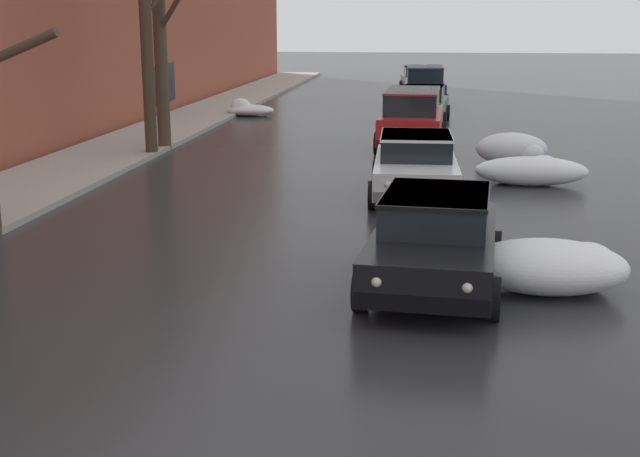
{
  "coord_description": "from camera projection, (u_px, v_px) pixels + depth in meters",
  "views": [
    {
      "loc": [
        2.63,
        -4.03,
        3.94
      ],
      "look_at": [
        1.13,
        7.78,
        0.99
      ],
      "focal_mm": 47.62,
      "sensor_mm": 36.0,
      "label": 1
    }
  ],
  "objects": [
    {
      "name": "sedan_grey_at_far_intersection",
      "position": [
        418.0,
        79.0,
        45.75
      ],
      "size": [
        2.12,
        4.2,
        1.42
      ],
      "color": "slate",
      "rests_on": "ground"
    },
    {
      "name": "left_sidewalk_slab",
      "position": [
        84.0,
        164.0,
        23.28
      ],
      "size": [
        2.98,
        80.0,
        0.13
      ],
      "primitive_type": "cube",
      "color": "#A8A399",
      "rests_on": "ground"
    },
    {
      "name": "snow_bank_mid_block_left",
      "position": [
        248.0,
        109.0,
        35.18
      ],
      "size": [
        2.01,
        1.08,
        0.73
      ],
      "color": "white",
      "rests_on": "ground"
    },
    {
      "name": "sedan_black_approaching_near_lane",
      "position": [
        435.0,
        238.0,
        12.67
      ],
      "size": [
        2.23,
        4.31,
        1.42
      ],
      "color": "black",
      "rests_on": "ground"
    },
    {
      "name": "suv_red_parked_kerbside_mid",
      "position": [
        412.0,
        117.0,
        26.19
      ],
      "size": [
        2.15,
        4.77,
        1.82
      ],
      "color": "red",
      "rests_on": "ground"
    },
    {
      "name": "bare_tree_mid_block",
      "position": [
        147.0,
        28.0,
        24.13
      ],
      "size": [
        1.15,
        1.99,
        7.08
      ],
      "color": "#423323",
      "rests_on": "ground"
    },
    {
      "name": "sedan_green_parked_far_down_block",
      "position": [
        423.0,
        104.0,
        32.68
      ],
      "size": [
        2.19,
        4.43,
        1.42
      ],
      "color": "#1E5633",
      "rests_on": "ground"
    },
    {
      "name": "snow_bank_along_left_kerb",
      "position": [
        515.0,
        150.0,
        23.35
      ],
      "size": [
        1.94,
        1.05,
        0.89
      ],
      "color": "white",
      "rests_on": "ground"
    },
    {
      "name": "bare_tree_far_down_block",
      "position": [
        159.0,
        22.0,
        25.25
      ],
      "size": [
        1.92,
        3.94,
        7.46
      ],
      "color": "#4C3D2D",
      "rests_on": "ground"
    },
    {
      "name": "snow_bank_far_right_pile",
      "position": [
        531.0,
        171.0,
        20.56
      ],
      "size": [
        2.71,
        1.01,
        0.72
      ],
      "color": "white",
      "rests_on": "ground"
    },
    {
      "name": "suv_darkblue_queued_behind_truck",
      "position": [
        425.0,
        85.0,
        38.95
      ],
      "size": [
        2.15,
        4.54,
        1.82
      ],
      "color": "navy",
      "rests_on": "ground"
    },
    {
      "name": "sedan_white_parked_kerbside_close",
      "position": [
        416.0,
        164.0,
        19.09
      ],
      "size": [
        2.11,
        4.26,
        1.42
      ],
      "color": "silver",
      "rests_on": "ground"
    },
    {
      "name": "snow_bank_near_corner_right",
      "position": [
        554.0,
        267.0,
        12.46
      ],
      "size": [
        2.36,
        1.43,
        0.79
      ],
      "color": "white",
      "rests_on": "ground"
    }
  ]
}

